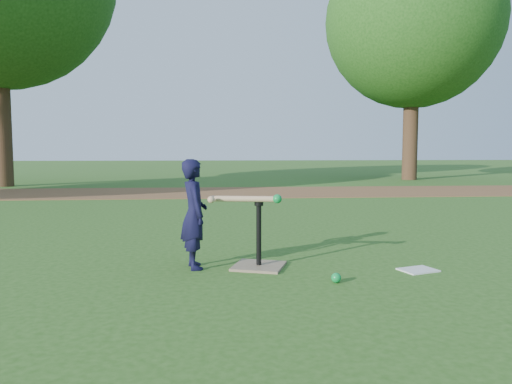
{
  "coord_description": "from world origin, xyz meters",
  "views": [
    {
      "loc": [
        -0.12,
        -4.49,
        1.06
      ],
      "look_at": [
        0.27,
        0.18,
        0.65
      ],
      "focal_mm": 35.0,
      "sensor_mm": 36.0,
      "label": 1
    }
  ],
  "objects": [
    {
      "name": "swing_action",
      "position": [
        0.18,
        -0.16,
        0.62
      ],
      "size": [
        0.65,
        0.18,
        0.08
      ],
      "color": "tan",
      "rests_on": "ground"
    },
    {
      "name": "tree_right",
      "position": [
        6.5,
        12.0,
        5.29
      ],
      "size": [
        5.8,
        5.8,
        8.21
      ],
      "color": "#382316",
      "rests_on": "ground"
    },
    {
      "name": "wiffle_ball_ground",
      "position": [
        0.84,
        -0.69,
        0.04
      ],
      "size": [
        0.08,
        0.08,
        0.08
      ],
      "primitive_type": "sphere",
      "color": "#0C8938",
      "rests_on": "ground"
    },
    {
      "name": "clipboard",
      "position": [
        1.64,
        -0.36,
        0.01
      ],
      "size": [
        0.36,
        0.31,
        0.01
      ],
      "primitive_type": "cube",
      "rotation": [
        0.0,
        0.0,
        0.33
      ],
      "color": "silver",
      "rests_on": "ground"
    },
    {
      "name": "child",
      "position": [
        -0.3,
        -0.1,
        0.48
      ],
      "size": [
        0.3,
        0.4,
        0.97
      ],
      "primitive_type": "imported",
      "rotation": [
        0.0,
        0.0,
        1.8
      ],
      "color": "black",
      "rests_on": "ground"
    },
    {
      "name": "ground",
      "position": [
        0.0,
        0.0,
        0.0
      ],
      "size": [
        80.0,
        80.0,
        0.0
      ],
      "primitive_type": "plane",
      "color": "#285116",
      "rests_on": "ground"
    },
    {
      "name": "dirt_strip",
      "position": [
        0.0,
        7.5,
        0.01
      ],
      "size": [
        24.0,
        3.0,
        0.01
      ],
      "primitive_type": "cube",
      "color": "brown",
      "rests_on": "ground"
    },
    {
      "name": "batting_tee",
      "position": [
        0.27,
        -0.12,
        0.11
      ],
      "size": [
        0.54,
        0.54,
        0.61
      ],
      "color": "#856F54",
      "rests_on": "ground"
    }
  ]
}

